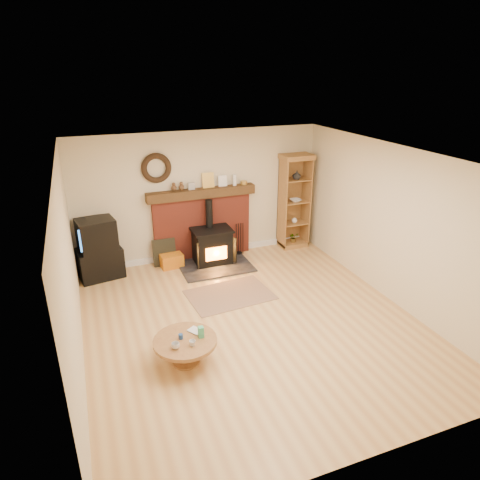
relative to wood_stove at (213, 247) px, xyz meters
name	(u,v)px	position (x,y,z in m)	size (l,w,h in m)	color
ground	(252,322)	(-0.09, -2.27, -0.36)	(5.50, 5.50, 0.00)	tan
room_shell	(249,217)	(-0.10, -2.18, 1.36)	(5.02, 5.52, 2.61)	beige
chimney_breast	(202,221)	(-0.08, 0.39, 0.44)	(2.20, 0.22, 1.78)	#993627
wood_stove	(213,247)	(0.00, 0.00, 0.00)	(1.40, 1.00, 1.29)	black
area_rug	(230,295)	(-0.12, -1.34, -0.35)	(1.43, 0.98, 0.01)	brown
tv_unit	(99,250)	(-2.16, 0.19, 0.20)	(0.87, 0.67, 1.16)	black
curio_cabinet	(294,201)	(1.94, 0.28, 0.66)	(0.65, 0.47, 2.04)	brown
firelog_box	(172,261)	(-0.82, 0.13, -0.22)	(0.43, 0.27, 0.27)	gold
leaning_painting	(164,252)	(-0.93, 0.28, -0.08)	(0.46, 0.03, 0.55)	black
fire_tools	(239,248)	(0.65, 0.23, -0.20)	(0.19, 0.16, 0.70)	black
coffee_table	(185,344)	(-1.28, -2.86, -0.06)	(0.86, 0.86, 0.53)	brown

